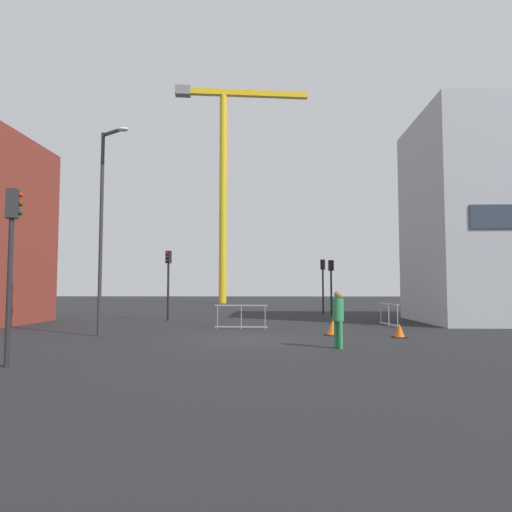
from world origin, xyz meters
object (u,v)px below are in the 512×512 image
Objects in this scene: traffic_light_verge at (11,247)px; traffic_cone_on_verge at (400,331)px; traffic_light_far at (323,277)px; construction_crane at (226,163)px; traffic_light_corner at (168,274)px; pedestrian_walking at (338,315)px; streetlamp_tall at (104,217)px; traffic_cone_orange at (333,328)px; traffic_light_crosswalk at (331,278)px.

traffic_cone_on_verge is (10.88, 6.72, -2.57)m from traffic_light_verge.
construction_crane is at bearing 112.52° from traffic_light_far.
traffic_light_corner is 2.25× the size of pedestrian_walking.
traffic_light_far is 0.97× the size of traffic_light_corner.
traffic_cone_on_verge is at bearing -0.00° from streetlamp_tall.
pedestrian_walking is (8.19, 3.59, -1.79)m from traffic_light_verge.
traffic_light_corner is at bearing -144.44° from traffic_light_far.
construction_crane is 41.94m from traffic_cone_on_verge.
streetlamp_tall is 2.08× the size of traffic_light_far.
pedestrian_walking is at bearing -20.21° from streetlamp_tall.
traffic_light_far is at bearing 35.56° from traffic_light_corner.
pedestrian_walking reaches higher than traffic_cone_orange.
traffic_light_corner is 13.98m from pedestrian_walking.
traffic_light_far is 2.01m from traffic_light_crosswalk.
traffic_cone_orange is (-2.37, 0.71, 0.04)m from traffic_cone_on_verge.
traffic_light_crosswalk is at bearing 82.98° from traffic_cone_orange.
traffic_light_crosswalk is at bearing 51.61° from streetlamp_tall.
traffic_light_corner is at bearing 85.65° from streetlamp_tall.
traffic_light_far is at bearing 94.47° from traffic_cone_on_verge.
traffic_cone_on_verge is at bearing 31.70° from traffic_light_verge.
streetlamp_tall reaches higher than traffic_cone_orange.
traffic_light_crosswalk is 16.34m from pedestrian_walking.
traffic_light_verge is 22.16m from traffic_light_crosswalk.
traffic_light_corner is 7.67× the size of traffic_cone_on_verge.
streetlamp_tall is at bearing -91.31° from construction_crane.
streetlamp_tall reaches higher than traffic_light_crosswalk.
traffic_light_verge is at bearing -116.90° from traffic_light_crosswalk.
traffic_light_far reaches higher than traffic_cone_on_verge.
traffic_cone_on_verge is at bearing -38.29° from traffic_light_corner.
traffic_light_verge reaches higher than traffic_light_crosswalk.
pedestrian_walking is (7.86, -11.45, -1.62)m from traffic_light_corner.
traffic_light_crosswalk is at bearing 63.10° from traffic_light_verge.
traffic_light_verge is (0.31, -6.72, -1.76)m from streetlamp_tall.
streetlamp_tall is 4.54× the size of pedestrian_walking.
traffic_light_corner is at bearing 124.45° from pedestrian_walking.
construction_crane is at bearing 102.34° from traffic_cone_orange.
traffic_cone_on_verge is (11.18, -0.00, -4.33)m from streetlamp_tall.
traffic_light_corner reaches higher than traffic_cone_orange.
traffic_light_crosswalk is 2.09× the size of pedestrian_walking.
construction_crane is 3.30× the size of streetlamp_tall.
traffic_light_verge is 2.41× the size of pedestrian_walking.
streetlamp_tall is at bearing -94.35° from traffic_light_corner.
traffic_light_corner is 11.43m from traffic_cone_orange.
traffic_light_far is at bearing 65.96° from traffic_light_verge.
traffic_cone_on_verge is (10.55, -8.33, -2.40)m from traffic_light_corner.
traffic_light_far is 23.82m from traffic_light_verge.
traffic_light_verge reaches higher than traffic_cone_on_verge.
traffic_light_far is 2.18× the size of pedestrian_walking.
traffic_light_far is 18.28m from pedestrian_walking.
traffic_light_crosswalk reaches higher than traffic_cone_on_verge.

